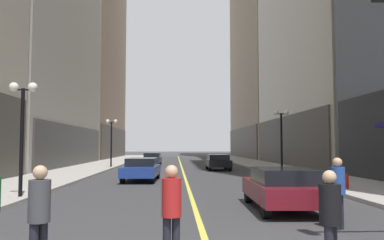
% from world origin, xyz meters
% --- Properties ---
extents(ground_plane, '(200.00, 200.00, 0.00)m').
position_xyz_m(ground_plane, '(0.00, 35.00, 0.00)').
color(ground_plane, '#38383A').
extents(sidewalk_left, '(4.50, 78.00, 0.15)m').
position_xyz_m(sidewalk_left, '(-8.25, 35.00, 0.07)').
color(sidewalk_left, '#ADA8A0').
rests_on(sidewalk_left, ground).
extents(sidewalk_right, '(4.50, 78.00, 0.15)m').
position_xyz_m(sidewalk_right, '(8.25, 35.00, 0.07)').
color(sidewalk_right, '#ADA8A0').
rests_on(sidewalk_right, ground).
extents(lane_centre_stripe, '(0.16, 70.00, 0.01)m').
position_xyz_m(lane_centre_stripe, '(0.00, 35.00, 0.00)').
color(lane_centre_stripe, '#E5D64C').
rests_on(lane_centre_stripe, ground).
extents(building_left_mid, '(14.24, 24.00, 32.89)m').
position_xyz_m(building_left_mid, '(-17.52, 34.50, 16.39)').
color(building_left_mid, '#A8A399').
rests_on(building_left_mid, ground).
extents(car_maroon, '(2.06, 4.34, 1.32)m').
position_xyz_m(car_maroon, '(2.78, 8.13, 0.72)').
color(car_maroon, maroon).
rests_on(car_maroon, ground).
extents(car_blue, '(2.06, 4.57, 1.32)m').
position_xyz_m(car_blue, '(-2.58, 18.61, 0.72)').
color(car_blue, navy).
rests_on(car_blue, ground).
extents(car_black, '(1.89, 4.17, 1.32)m').
position_xyz_m(car_black, '(2.97, 28.29, 0.72)').
color(car_black, black).
rests_on(car_black, ground).
extents(car_navy, '(1.88, 4.16, 1.32)m').
position_xyz_m(car_navy, '(-2.97, 35.67, 0.72)').
color(car_navy, '#141E4C').
rests_on(car_navy, ground).
extents(pedestrian_in_black_coat, '(0.48, 0.48, 1.65)m').
position_xyz_m(pedestrian_in_black_coat, '(1.77, 1.87, 0.96)').
color(pedestrian_in_black_coat, black).
rests_on(pedestrian_in_black_coat, ground).
extents(pedestrian_in_blue_hoodie, '(0.46, 0.46, 1.74)m').
position_xyz_m(pedestrian_in_blue_hoodie, '(3.33, 5.22, 1.02)').
color(pedestrian_in_blue_hoodie, black).
rests_on(pedestrian_in_blue_hoodie, ground).
extents(pedestrian_in_red_jacket, '(0.42, 0.42, 1.70)m').
position_xyz_m(pedestrian_in_red_jacket, '(-0.71, 2.53, 0.99)').
color(pedestrian_in_red_jacket, black).
rests_on(pedestrian_in_red_jacket, ground).
extents(pedestrian_with_orange_bag, '(0.48, 0.48, 1.72)m').
position_xyz_m(pedestrian_with_orange_bag, '(-2.78, 2.08, 1.01)').
color(pedestrian_with_orange_bag, black).
rests_on(pedestrian_with_orange_bag, ground).
extents(street_lamp_left_near, '(1.06, 0.36, 4.43)m').
position_xyz_m(street_lamp_left_near, '(-6.40, 10.66, 3.26)').
color(street_lamp_left_near, black).
rests_on(street_lamp_left_near, ground).
extents(street_lamp_left_far, '(1.06, 0.36, 4.43)m').
position_xyz_m(street_lamp_left_far, '(-6.40, 31.22, 3.26)').
color(street_lamp_left_far, black).
rests_on(street_lamp_left_far, ground).
extents(street_lamp_right_mid, '(1.06, 0.36, 4.43)m').
position_xyz_m(street_lamp_right_mid, '(6.40, 21.23, 3.26)').
color(street_lamp_right_mid, black).
rests_on(street_lamp_right_mid, ground).
extents(fire_hydrant_right, '(0.28, 0.28, 0.80)m').
position_xyz_m(fire_hydrant_right, '(6.90, 12.84, 0.40)').
color(fire_hydrant_right, red).
rests_on(fire_hydrant_right, ground).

